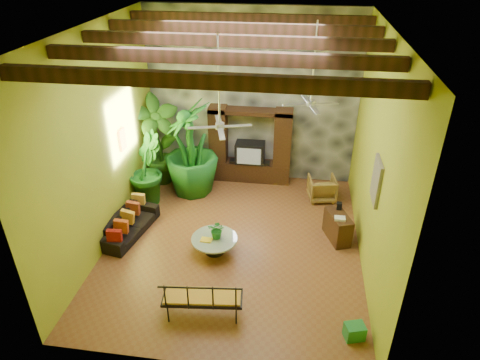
% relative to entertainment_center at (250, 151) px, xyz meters
% --- Properties ---
extents(ground, '(7.00, 7.00, 0.00)m').
position_rel_entertainment_center_xyz_m(ground, '(0.00, -3.14, -0.97)').
color(ground, brown).
rests_on(ground, ground).
extents(ceiling, '(6.00, 7.00, 0.02)m').
position_rel_entertainment_center_xyz_m(ceiling, '(0.00, -3.14, 4.03)').
color(ceiling, silver).
rests_on(ceiling, back_wall).
extents(back_wall, '(6.00, 0.02, 5.00)m').
position_rel_entertainment_center_xyz_m(back_wall, '(0.00, 0.36, 1.53)').
color(back_wall, gold).
rests_on(back_wall, ground).
extents(left_wall, '(0.02, 7.00, 5.00)m').
position_rel_entertainment_center_xyz_m(left_wall, '(-3.00, -3.14, 1.53)').
color(left_wall, gold).
rests_on(left_wall, ground).
extents(right_wall, '(0.02, 7.00, 5.00)m').
position_rel_entertainment_center_xyz_m(right_wall, '(3.00, -3.14, 1.53)').
color(right_wall, gold).
rests_on(right_wall, ground).
extents(stone_accent_wall, '(5.98, 0.10, 4.98)m').
position_rel_entertainment_center_xyz_m(stone_accent_wall, '(0.00, 0.30, 1.53)').
color(stone_accent_wall, '#313338').
rests_on(stone_accent_wall, ground).
extents(ceiling_beams, '(5.95, 5.36, 0.22)m').
position_rel_entertainment_center_xyz_m(ceiling_beams, '(0.00, -3.14, 3.81)').
color(ceiling_beams, '#331A10').
rests_on(ceiling_beams, ceiling).
extents(entertainment_center, '(2.40, 0.55, 2.30)m').
position_rel_entertainment_center_xyz_m(entertainment_center, '(0.00, 0.00, 0.00)').
color(entertainment_center, black).
rests_on(entertainment_center, ground).
extents(ceiling_fan_front, '(1.28, 1.28, 1.86)m').
position_rel_entertainment_center_xyz_m(ceiling_fan_front, '(-0.20, -3.54, 2.44)').
color(ceiling_fan_front, silver).
rests_on(ceiling_fan_front, ceiling).
extents(ceiling_fan_back, '(1.28, 1.28, 1.86)m').
position_rel_entertainment_center_xyz_m(ceiling_fan_back, '(1.60, -1.94, 2.44)').
color(ceiling_fan_back, silver).
rests_on(ceiling_fan_back, ceiling).
extents(wall_art_mask, '(0.06, 0.32, 0.55)m').
position_rel_entertainment_center_xyz_m(wall_art_mask, '(-2.96, -2.14, 1.13)').
color(wall_art_mask, gold).
rests_on(wall_art_mask, left_wall).
extents(wall_art_painting, '(0.06, 0.70, 0.90)m').
position_rel_entertainment_center_xyz_m(wall_art_painting, '(2.96, -3.74, 1.33)').
color(wall_art_painting, teal).
rests_on(wall_art_painting, right_wall).
extents(sofa, '(1.08, 1.97, 0.54)m').
position_rel_entertainment_center_xyz_m(sofa, '(-2.65, -3.17, -0.69)').
color(sofa, black).
rests_on(sofa, ground).
extents(wicker_armchair, '(0.85, 0.86, 0.68)m').
position_rel_entertainment_center_xyz_m(wicker_armchair, '(2.14, -0.82, -0.63)').
color(wicker_armchair, olive).
rests_on(wicker_armchair, ground).
extents(tall_plant_a, '(1.72, 1.63, 2.71)m').
position_rel_entertainment_center_xyz_m(tall_plant_a, '(-2.62, -0.54, 0.39)').
color(tall_plant_a, '#265817').
rests_on(tall_plant_a, ground).
extents(tall_plant_b, '(1.09, 1.26, 2.01)m').
position_rel_entertainment_center_xyz_m(tall_plant_b, '(-2.65, -1.61, 0.04)').
color(tall_plant_b, '#16551B').
rests_on(tall_plant_b, ground).
extents(tall_plant_c, '(1.81, 1.81, 2.72)m').
position_rel_entertainment_center_xyz_m(tall_plant_c, '(-1.56, -0.92, 0.40)').
color(tall_plant_c, '#19621E').
rests_on(tall_plant_c, ground).
extents(coffee_table, '(1.08, 1.08, 0.40)m').
position_rel_entertainment_center_xyz_m(coffee_table, '(-0.39, -3.58, -0.71)').
color(coffee_table, black).
rests_on(coffee_table, ground).
extents(centerpiece_plant, '(0.44, 0.40, 0.44)m').
position_rel_entertainment_center_xyz_m(centerpiece_plant, '(-0.32, -3.54, -0.35)').
color(centerpiece_plant, '#1C6C23').
rests_on(centerpiece_plant, coffee_table).
extents(yellow_tray, '(0.27, 0.20, 0.03)m').
position_rel_entertainment_center_xyz_m(yellow_tray, '(-0.56, -3.69, -0.55)').
color(yellow_tray, gold).
rests_on(yellow_tray, coffee_table).
extents(iron_bench, '(1.58, 0.71, 0.57)m').
position_rel_entertainment_center_xyz_m(iron_bench, '(-0.24, -5.59, -0.43)').
color(iron_bench, black).
rests_on(iron_bench, ground).
extents(side_console, '(0.68, 0.96, 0.71)m').
position_rel_entertainment_center_xyz_m(side_console, '(2.48, -2.64, -0.61)').
color(side_console, '#371C11').
rests_on(side_console, ground).
extents(green_bin, '(0.42, 0.36, 0.31)m').
position_rel_entertainment_center_xyz_m(green_bin, '(2.65, -5.66, -0.81)').
color(green_bin, '#217E3C').
rests_on(green_bin, ground).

